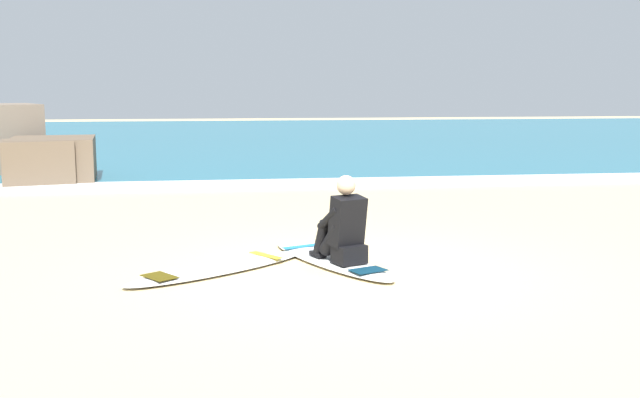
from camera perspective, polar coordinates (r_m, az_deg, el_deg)
The scene contains 7 objects.
ground_plane at distance 8.22m, azimuth 1.97°, elevation -5.42°, with size 80.00×80.00×0.00m, color #CCB584.
sea at distance 28.67m, azimuth -5.31°, elevation 4.52°, with size 80.00×28.00×0.10m, color teal.
breaking_foam at distance 15.06m, azimuth -2.70°, elevation 1.10°, with size 80.00×0.90×0.11m, color white.
surfboard_main at distance 8.60m, azimuth 0.78°, elevation -4.56°, with size 1.39×2.34×0.08m.
surfer_seated at distance 8.30m, azimuth 1.75°, elevation -2.21°, with size 0.58×0.77×0.95m.
surfboard_spare_near at distance 8.30m, azimuth -7.52°, elevation -5.11°, with size 2.19×1.79×0.08m.
rock_outcrop_distant at distance 17.53m, azimuth -22.30°, elevation 3.53°, with size 3.63×4.11×1.58m.
Camera 1 is at (-1.41, -7.86, 1.96)m, focal length 42.92 mm.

